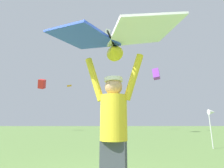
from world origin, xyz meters
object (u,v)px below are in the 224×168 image
kite_flyer_person (114,131)px  distant_kite_orange_low_left (69,86)px  distant_kite_white_low_right (107,34)px  marker_flag (212,114)px  distant_kite_red_high_right (42,84)px  distant_kite_yellow_far_center (95,87)px  held_stunt_kite (112,39)px  distant_kite_purple_high_left (156,74)px

kite_flyer_person → distant_kite_orange_low_left: 27.58m
distant_kite_white_low_right → marker_flag: distant_kite_white_low_right is taller
distant_kite_orange_low_left → marker_flag: bearing=-61.2°
distant_kite_red_high_right → distant_kite_yellow_far_center: distant_kite_yellow_far_center is taller
distant_kite_red_high_right → marker_flag: size_ratio=0.98×
held_stunt_kite → distant_kite_white_low_right: (-0.58, 22.57, 13.05)m
marker_flag → distant_kite_orange_low_left: bearing=118.8°
distant_kite_purple_high_left → distant_kite_white_low_right: bearing=134.7°
held_stunt_kite → distant_kite_orange_low_left: distant_kite_orange_low_left is taller
held_stunt_kite → distant_kite_purple_high_left: distant_kite_purple_high_left is taller
distant_kite_white_low_right → kite_flyer_person: bearing=-88.5°
held_stunt_kite → marker_flag: bearing=50.1°
distant_kite_red_high_right → distant_kite_purple_high_left: 15.83m
kite_flyer_person → distant_kite_white_low_right: 26.64m
distant_kite_red_high_right → distant_kite_purple_high_left: distant_kite_purple_high_left is taller
held_stunt_kite → distant_kite_purple_high_left: size_ratio=1.38×
held_stunt_kite → distant_kite_yellow_far_center: (-2.72, 26.26, 5.03)m
distant_kite_orange_low_left → distant_kite_yellow_far_center: (4.37, 0.30, -0.10)m
marker_flag → distant_kite_white_low_right: bearing=105.8°
distant_kite_orange_low_left → distant_kite_white_low_right: distant_kite_white_low_right is taller
distant_kite_white_low_right → distant_kite_yellow_far_center: distant_kite_white_low_right is taller
distant_kite_purple_high_left → marker_flag: size_ratio=0.83×
kite_flyer_person → distant_kite_orange_low_left: distant_kite_orange_low_left is taller
distant_kite_red_high_right → distant_kite_yellow_far_center: 8.70m
held_stunt_kite → marker_flag: size_ratio=1.15×
kite_flyer_person → distant_kite_red_high_right: distant_kite_red_high_right is taller
distant_kite_white_low_right → distant_kite_red_high_right: bearing=-172.1°
held_stunt_kite → distant_kite_purple_high_left: bearing=72.3°
held_stunt_kite → marker_flag: held_stunt_kite is taller
held_stunt_kite → distant_kite_red_high_right: (-9.82, 21.28, 4.33)m
distant_kite_orange_low_left → distant_kite_white_low_right: (6.51, -3.39, 7.91)m
kite_flyer_person → distant_kite_red_high_right: (-9.83, 21.20, 5.54)m
kite_flyer_person → distant_kite_yellow_far_center: (-2.73, 26.18, 6.25)m
distant_kite_purple_high_left → kite_flyer_person: bearing=-107.7°
distant_kite_red_high_right → distant_kite_purple_high_left: size_ratio=1.17×
distant_kite_orange_low_left → distant_kite_yellow_far_center: size_ratio=1.54×
distant_kite_purple_high_left → distant_kite_yellow_far_center: (-8.02, 9.64, 0.58)m
kite_flyer_person → held_stunt_kite: (-0.02, -0.08, 1.21)m
distant_kite_white_low_right → marker_flag: 22.73m
kite_flyer_person → distant_kite_purple_high_left: 18.27m
distant_kite_yellow_far_center → marker_flag: 22.96m
distant_kite_yellow_far_center → distant_kite_red_high_right: bearing=-145.0°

